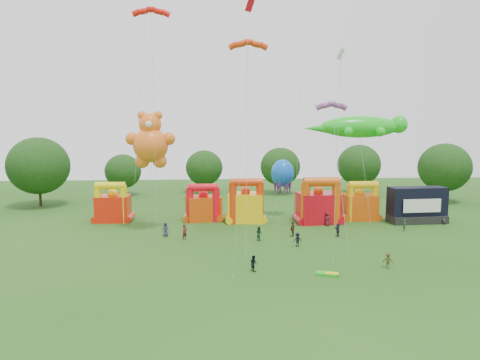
{
  "coord_description": "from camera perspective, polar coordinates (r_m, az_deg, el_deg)",
  "views": [
    {
      "loc": [
        -6.34,
        -33.7,
        13.54
      ],
      "look_at": [
        -2.97,
        18.0,
        7.27
      ],
      "focal_mm": 32.0,
      "sensor_mm": 36.0,
      "label": 1
    }
  ],
  "objects": [
    {
      "name": "bouncy_castle_1",
      "position": [
        63.42,
        -4.92,
        -3.47
      ],
      "size": [
        5.59,
        4.85,
        5.62
      ],
      "color": "#D4430B",
      "rests_on": "ground"
    },
    {
      "name": "gecko_kite",
      "position": [
        64.33,
        15.82,
        5.68
      ],
      "size": [
        15.29,
        7.36,
        15.46
      ],
      "color": "#1CC61C",
      "rests_on": "ground"
    },
    {
      "name": "octopus_kite",
      "position": [
        64.62,
        5.14,
        -1.84
      ],
      "size": [
        4.98,
        8.39,
        8.87
      ],
      "color": "blue",
      "rests_on": "ground"
    },
    {
      "name": "teddy_bear_kite",
      "position": [
        56.76,
        -11.85,
        4.51
      ],
      "size": [
        6.4,
        4.54,
        15.87
      ],
      "color": "orange",
      "rests_on": "ground"
    },
    {
      "name": "bouncy_castle_4",
      "position": [
        66.19,
        15.67,
        -3.17
      ],
      "size": [
        4.87,
        3.93,
        5.92
      ],
      "color": "#D64A0B",
      "rests_on": "ground"
    },
    {
      "name": "spectator_2",
      "position": [
        52.25,
        2.55,
        -7.14
      ],
      "size": [
        1.02,
        1.06,
        1.73
      ],
      "primitive_type": "imported",
      "rotation": [
        0.0,
        0.0,
        2.18
      ],
      "color": "#173B25",
      "rests_on": "ground"
    },
    {
      "name": "ground",
      "position": [
        36.87,
        6.65,
        -14.69
      ],
      "size": [
        160.0,
        160.0,
        0.0
      ],
      "primitive_type": "plane",
      "color": "#214A14",
      "rests_on": "ground"
    },
    {
      "name": "stage_trailer",
      "position": [
        66.77,
        22.53,
        -3.14
      ],
      "size": [
        8.27,
        3.54,
        5.2
      ],
      "color": "black",
      "rests_on": "ground"
    },
    {
      "name": "spectator_9",
      "position": [
        44.68,
        19.13,
        -10.09
      ],
      "size": [
        1.15,
        0.97,
        1.55
      ],
      "primitive_type": "imported",
      "rotation": [
        0.0,
        0.0,
        2.67
      ],
      "color": "#413A1A",
      "rests_on": "ground"
    },
    {
      "name": "spectator_0",
      "position": [
        54.93,
        -9.9,
        -6.51
      ],
      "size": [
        0.96,
        0.71,
        1.79
      ],
      "primitive_type": "imported",
      "rotation": [
        0.0,
        0.0,
        -0.17
      ],
      "color": "#302A46",
      "rests_on": "ground"
    },
    {
      "name": "bouncy_castle_2",
      "position": [
        62.07,
        0.76,
        -3.36
      ],
      "size": [
        5.38,
        4.51,
        6.53
      ],
      "color": "yellow",
      "rests_on": "ground"
    },
    {
      "name": "diamond_kites",
      "position": [
        45.72,
        0.68,
        8.96
      ],
      "size": [
        23.74,
        16.7,
        37.67
      ],
      "color": "red",
      "rests_on": "ground"
    },
    {
      "name": "spectator_6",
      "position": [
        61.15,
        11.55,
        -5.12
      ],
      "size": [
        1.09,
        1.07,
        1.9
      ],
      "primitive_type": "imported",
      "rotation": [
        0.0,
        0.0,
        5.56
      ],
      "color": "#4F1620",
      "rests_on": "ground"
    },
    {
      "name": "bouncy_castle_0",
      "position": [
        65.15,
        -16.6,
        -3.34
      ],
      "size": [
        4.69,
        3.77,
        5.95
      ],
      "color": "red",
      "rests_on": "ground"
    },
    {
      "name": "bouncy_castle_3",
      "position": [
        62.6,
        10.42,
        -3.32
      ],
      "size": [
        6.07,
        5.06,
        6.75
      ],
      "color": "red",
      "rests_on": "ground"
    },
    {
      "name": "spectator_1",
      "position": [
        52.88,
        -7.39,
        -6.9
      ],
      "size": [
        0.81,
        0.85,
        1.95
      ],
      "primitive_type": "imported",
      "rotation": [
        0.0,
        0.0,
        0.89
      ],
      "color": "#541818",
      "rests_on": "ground"
    },
    {
      "name": "spectator_8",
      "position": [
        41.49,
        1.81,
        -11.03
      ],
      "size": [
        0.88,
        0.94,
        1.53
      ],
      "primitive_type": "imported",
      "rotation": [
        0.0,
        0.0,
        2.11
      ],
      "color": "black",
      "rests_on": "ground"
    },
    {
      "name": "spectator_7",
      "position": [
        60.78,
        21.1,
        -5.65
      ],
      "size": [
        0.61,
        0.7,
        1.62
      ],
      "primitive_type": "imported",
      "rotation": [
        0.0,
        0.0,
        1.1
      ],
      "color": "#1D4824",
      "rests_on": "ground"
    },
    {
      "name": "folded_kite_bundle",
      "position": [
        41.34,
        11.56,
        -12.16
      ],
      "size": [
        2.22,
        1.62,
        0.31
      ],
      "color": "green",
      "rests_on": "ground"
    },
    {
      "name": "tree_ring",
      "position": [
        35.45,
        4.8,
        -4.97
      ],
      "size": [
        120.07,
        122.13,
        12.07
      ],
      "color": "#352314",
      "rests_on": "ground"
    },
    {
      "name": "spectator_3",
      "position": [
        50.0,
        7.67,
        -7.91
      ],
      "size": [
        1.12,
        0.75,
        1.62
      ],
      "primitive_type": "imported",
      "rotation": [
        0.0,
        0.0,
        3.29
      ],
      "color": "black",
      "rests_on": "ground"
    },
    {
      "name": "spectator_5",
      "position": [
        55.55,
        12.9,
        -6.48
      ],
      "size": [
        0.57,
        1.59,
        1.69
      ],
      "primitive_type": "imported",
      "rotation": [
        0.0,
        0.0,
        4.76
      ],
      "color": "#212438",
      "rests_on": "ground"
    },
    {
      "name": "spectator_4",
      "position": [
        54.47,
        7.05,
        -6.51
      ],
      "size": [
        1.09,
        1.13,
        1.89
      ],
      "primitive_type": "imported",
      "rotation": [
        0.0,
        0.0,
        3.97
      ],
      "color": "#46301C",
      "rests_on": "ground"
    },
    {
      "name": "parafoil_kites",
      "position": [
        49.0,
        -2.91,
        5.92
      ],
      "size": [
        26.54,
        12.16,
        28.84
      ],
      "color": "red",
      "rests_on": "ground"
    }
  ]
}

